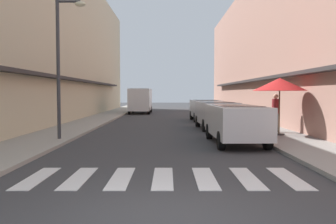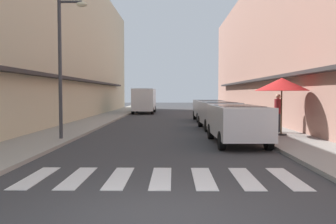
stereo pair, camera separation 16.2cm
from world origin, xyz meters
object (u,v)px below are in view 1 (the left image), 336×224
Objects in this scene: delivery_van at (142,99)px; cafe_umbrella at (281,85)px; pedestrian_walking_near at (277,112)px; parked_car_mid at (217,112)px; parked_car_near at (237,120)px; street_lamp at (64,53)px; parked_car_far at (206,108)px.

cafe_umbrella is at bearing -68.82° from delivery_van.
delivery_van is 19.65m from pedestrian_walking_near.
parked_car_mid is at bearing 121.60° from cafe_umbrella.
delivery_van is (-5.20, 21.28, 0.48)m from parked_car_near.
parked_car_near is 4.00m from pedestrian_walking_near.
street_lamp is at bearing -171.59° from cafe_umbrella.
parked_car_near is 1.06× the size of parked_car_mid.
parked_car_near is at bearing -108.15° from pedestrian_walking_near.
parked_car_near is at bearing -5.91° from street_lamp.
parked_car_far is 0.75× the size of street_lamp.
parked_car_mid is 5.84m from parked_car_far.
delivery_van is at bearing 85.82° from street_lamp.
pedestrian_walking_near reaches higher than parked_car_mid.
parked_car_far is 9.87m from cafe_umbrella.
parked_car_near is 3.33m from cafe_umbrella.
cafe_umbrella is at bearing -58.40° from parked_car_mid.
street_lamp is 2.25× the size of cafe_umbrella.
parked_car_mid is 0.79× the size of delivery_van.
parked_car_mid is at bearing 153.47° from pedestrian_walking_near.
delivery_van reaches higher than parked_car_mid.
parked_car_near is at bearing -90.00° from parked_car_far.
street_lamp reaches higher than parked_car_far.
cafe_umbrella is (7.46, -19.26, 0.89)m from delivery_van.
street_lamp is at bearing -145.45° from pedestrian_walking_near.
pedestrian_walking_near is at bearing -45.92° from parked_car_mid.
pedestrian_walking_near is (2.44, 3.17, 0.14)m from parked_car_near.
delivery_van is at bearing 132.27° from pedestrian_walking_near.
parked_car_far is 8.71m from pedestrian_walking_near.
pedestrian_walking_near is at bearing -73.74° from parked_car_far.
cafe_umbrella is (2.26, -9.51, 1.37)m from parked_car_far.
delivery_van is 20.67m from cafe_umbrella.
pedestrian_walking_near is at bearing 81.11° from cafe_umbrella.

